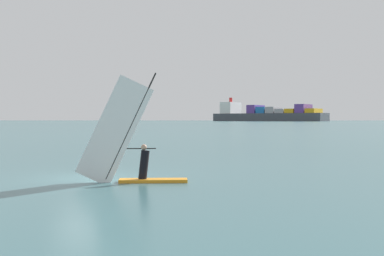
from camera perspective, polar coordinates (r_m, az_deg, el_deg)
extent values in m
plane|color=#386066|center=(20.29, -12.22, -5.72)|extent=(4000.00, 4000.00, 0.00)
cube|color=orange|center=(18.50, -4.57, -6.17)|extent=(2.66, 1.29, 0.12)
cylinder|color=black|center=(18.40, -7.20, 0.23)|extent=(1.89, 0.53, 4.03)
cube|color=white|center=(18.46, -9.08, -0.33)|extent=(2.89, 0.78, 4.23)
cylinder|color=black|center=(18.41, -6.43, -2.41)|extent=(1.35, 0.38, 0.04)
cylinder|color=black|center=(18.45, -5.66, -4.31)|extent=(0.50, 0.42, 1.11)
sphere|color=tan|center=(18.40, -5.67, -2.26)|extent=(0.22, 0.22, 0.22)
cube|color=#3F444C|center=(604.21, 9.00, 1.26)|extent=(142.77, 86.25, 9.57)
cube|color=silver|center=(629.86, 4.57, 2.36)|extent=(25.88, 32.68, 14.68)
cylinder|color=red|center=(630.19, 4.58, 3.30)|extent=(4.00, 4.00, 6.00)
cube|color=#59388C|center=(612.39, 7.49, 2.19)|extent=(21.83, 30.57, 10.40)
cube|color=#1E66AD|center=(606.67, 8.55, 2.08)|extent=(21.83, 30.57, 7.80)
cube|color=#99999E|center=(601.18, 9.62, 2.08)|extent=(21.83, 30.57, 7.80)
cube|color=#99999E|center=(595.89, 10.72, 1.96)|extent=(21.83, 30.57, 5.20)
cube|color=gold|center=(590.84, 11.83, 1.97)|extent=(21.83, 30.57, 5.20)
cube|color=#59388C|center=(586.07, 12.96, 2.23)|extent=(21.83, 30.57, 10.40)
cube|color=gold|center=(581.43, 14.11, 1.97)|extent=(21.83, 30.57, 5.20)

